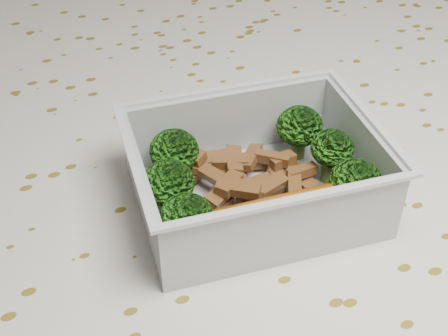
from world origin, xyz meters
name	(u,v)px	position (x,y,z in m)	size (l,w,h in m)	color
dining_table	(234,269)	(0.00, 0.00, 0.67)	(1.40, 0.90, 0.75)	brown
tablecloth	(234,227)	(0.00, 0.00, 0.72)	(1.46, 0.96, 0.19)	silver
lunch_container	(255,182)	(0.01, -0.02, 0.78)	(0.19, 0.16, 0.06)	silver
broccoli_florets	(250,168)	(0.00, -0.02, 0.79)	(0.16, 0.12, 0.04)	#608C3F
meat_pile	(247,176)	(0.01, -0.01, 0.77)	(0.10, 0.08, 0.03)	brown
sausage	(279,213)	(0.01, -0.06, 0.78)	(0.15, 0.04, 0.02)	#AD4F0C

